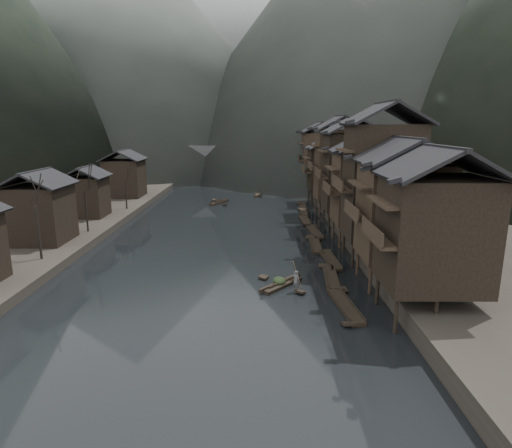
{
  "coord_description": "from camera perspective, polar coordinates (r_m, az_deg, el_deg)",
  "views": [
    {
      "loc": [
        4.56,
        -37.97,
        14.32
      ],
      "look_at": [
        4.32,
        12.35,
        2.5
      ],
      "focal_mm": 30.0,
      "sensor_mm": 36.0,
      "label": 1
    }
  ],
  "objects": [
    {
      "name": "left_bank",
      "position": [
        88.5,
        -26.32,
        2.92
      ],
      "size": [
        40.0,
        200.0,
        1.2
      ],
      "primitive_type": "cube",
      "color": "#2D2823",
      "rests_on": "ground"
    },
    {
      "name": "right_bank",
      "position": [
        84.77,
        21.35,
        3.2
      ],
      "size": [
        40.0,
        200.0,
        1.8
      ],
      "primitive_type": "cube",
      "color": "#2D2823",
      "rests_on": "ground"
    },
    {
      "name": "left_houses",
      "position": [
        63.85,
        -22.91,
        4.38
      ],
      "size": [
        8.1,
        53.2,
        8.73
      ],
      "color": "black",
      "rests_on": "left_bank"
    },
    {
      "name": "hero_sampan",
      "position": [
        39.03,
        3.35,
        -8.01
      ],
      "size": [
        4.19,
        4.62,
        0.44
      ],
      "color": "black",
      "rests_on": "water"
    },
    {
      "name": "stone_bridge",
      "position": [
        110.45,
        -2.12,
        8.43
      ],
      "size": [
        40.0,
        6.0,
        9.0
      ],
      "color": "#4C4C4F",
      "rests_on": "ground"
    },
    {
      "name": "cargo_heap",
      "position": [
        38.98,
        3.1,
        -7.11
      ],
      "size": [
        1.18,
        1.54,
        0.71
      ],
      "primitive_type": "ellipsoid",
      "color": "black",
      "rests_on": "hero_sampan"
    },
    {
      "name": "bare_trees",
      "position": [
        50.69,
        -24.95,
        3.2
      ],
      "size": [
        3.91,
        42.39,
        7.82
      ],
      "color": "black",
      "rests_on": "left_bank"
    },
    {
      "name": "water",
      "position": [
        40.83,
        -6.21,
        -7.39
      ],
      "size": [
        300.0,
        300.0,
        0.0
      ],
      "primitive_type": "plane",
      "color": "black",
      "rests_on": "ground"
    },
    {
      "name": "boatman",
      "position": [
        37.39,
        5.38,
        -7.15
      ],
      "size": [
        0.78,
        0.76,
        1.81
      ],
      "primitive_type": "imported",
      "rotation": [
        0.0,
        0.0,
        2.42
      ],
      "color": "#5B5B5D",
      "rests_on": "hero_sampan"
    },
    {
      "name": "bamboo_pole",
      "position": [
        36.55,
        5.78,
        -3.12
      ],
      "size": [
        1.24,
        1.59,
        3.67
      ],
      "primitive_type": "cylinder",
      "rotation": [
        0.48,
        0.0,
        -0.65
      ],
      "color": "#8C7A51",
      "rests_on": "boatman"
    },
    {
      "name": "moored_sampans",
      "position": [
        54.76,
        7.91,
        -1.85
      ],
      "size": [
        2.74,
        49.83,
        0.46
      ],
      "color": "black",
      "rests_on": "water"
    },
    {
      "name": "stilt_houses",
      "position": [
        58.94,
        12.86,
        7.74
      ],
      "size": [
        9.0,
        67.6,
        16.67
      ],
      "color": "black",
      "rests_on": "ground"
    },
    {
      "name": "hills",
      "position": [
        209.7,
        0.95,
        24.7
      ],
      "size": [
        320.0,
        380.0,
        122.04
      ],
      "color": "black",
      "rests_on": "ground"
    },
    {
      "name": "midriver_boats",
      "position": [
        83.28,
        -2.42,
        3.45
      ],
      "size": [
        9.82,
        14.21,
        0.45
      ],
      "color": "black",
      "rests_on": "water"
    }
  ]
}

